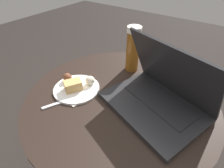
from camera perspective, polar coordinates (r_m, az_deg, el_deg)
ground_plane at (r=1.15m, az=1.75°, el=-25.72°), size 6.00×6.00×0.00m
table at (r=0.79m, az=2.33°, el=-12.22°), size 0.74×0.74×0.57m
napkin at (r=0.72m, az=-12.25°, el=-2.44°), size 0.16×0.13×0.00m
laptop at (r=0.64m, az=15.09°, el=-3.54°), size 0.40×0.34×0.24m
beer_glass at (r=0.79m, az=6.85°, el=11.17°), size 0.06×0.06×0.21m
snack_plate at (r=0.72m, az=-11.55°, el=-0.66°), size 0.19×0.19×0.05m
fork at (r=0.69m, az=-13.16°, el=-4.76°), size 0.10×0.18×0.00m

